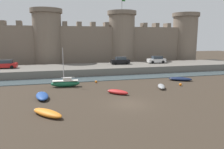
{
  "coord_description": "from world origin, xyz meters",
  "views": [
    {
      "loc": [
        -7.8,
        -22.27,
        7.4
      ],
      "look_at": [
        -0.59,
        5.32,
        2.5
      ],
      "focal_mm": 35.0,
      "sensor_mm": 36.0,
      "label": 1
    }
  ],
  "objects_px": {
    "rowboat_near_channel_right": "(42,96)",
    "mooring_buoy_mid_mud": "(180,85)",
    "rowboat_midflat_right": "(47,113)",
    "car_quay_east": "(6,64)",
    "car_quay_west": "(120,61)",
    "car_quay_centre_east": "(157,60)",
    "rowboat_foreground_centre": "(180,79)",
    "sailboat_midflat_centre": "(66,83)",
    "rowboat_near_channel_left": "(161,86)",
    "rowboat_foreground_right": "(118,92)",
    "mooring_buoy_near_shore": "(96,82)"
  },
  "relations": [
    {
      "from": "sailboat_midflat_centre",
      "to": "mooring_buoy_mid_mud",
      "type": "bearing_deg",
      "value": -12.76
    },
    {
      "from": "rowboat_foreground_centre",
      "to": "rowboat_foreground_right",
      "type": "xyz_separation_m",
      "value": [
        -12.92,
        -5.87,
        -0.01
      ]
    },
    {
      "from": "car_quay_east",
      "to": "car_quay_centre_east",
      "type": "height_order",
      "value": "same"
    },
    {
      "from": "car_quay_centre_east",
      "to": "rowboat_near_channel_left",
      "type": "bearing_deg",
      "value": -113.92
    },
    {
      "from": "mooring_buoy_mid_mud",
      "to": "car_quay_centre_east",
      "type": "distance_m",
      "value": 17.68
    },
    {
      "from": "mooring_buoy_mid_mud",
      "to": "sailboat_midflat_centre",
      "type": "bearing_deg",
      "value": 167.24
    },
    {
      "from": "sailboat_midflat_centre",
      "to": "rowboat_midflat_right",
      "type": "bearing_deg",
      "value": -100.68
    },
    {
      "from": "rowboat_foreground_centre",
      "to": "rowboat_foreground_right",
      "type": "bearing_deg",
      "value": -155.57
    },
    {
      "from": "rowboat_foreground_right",
      "to": "car_quay_centre_east",
      "type": "height_order",
      "value": "car_quay_centre_east"
    },
    {
      "from": "rowboat_foreground_right",
      "to": "car_quay_west",
      "type": "bearing_deg",
      "value": 72.17
    },
    {
      "from": "sailboat_midflat_centre",
      "to": "rowboat_near_channel_right",
      "type": "bearing_deg",
      "value": -117.88
    },
    {
      "from": "rowboat_foreground_centre",
      "to": "rowboat_near_channel_left",
      "type": "height_order",
      "value": "rowboat_foreground_centre"
    },
    {
      "from": "rowboat_foreground_right",
      "to": "rowboat_near_channel_left",
      "type": "bearing_deg",
      "value": 11.58
    },
    {
      "from": "rowboat_near_channel_left",
      "to": "sailboat_midflat_centre",
      "type": "bearing_deg",
      "value": 160.97
    },
    {
      "from": "rowboat_foreground_centre",
      "to": "rowboat_near_channel_right",
      "type": "relative_size",
      "value": 1.05
    },
    {
      "from": "mooring_buoy_near_shore",
      "to": "sailboat_midflat_centre",
      "type": "bearing_deg",
      "value": -162.07
    },
    {
      "from": "rowboat_foreground_centre",
      "to": "rowboat_midflat_right",
      "type": "height_order",
      "value": "rowboat_midflat_right"
    },
    {
      "from": "rowboat_near_channel_left",
      "to": "mooring_buoy_near_shore",
      "type": "relative_size",
      "value": 7.84
    },
    {
      "from": "rowboat_foreground_centre",
      "to": "mooring_buoy_near_shore",
      "type": "distance_m",
      "value": 14.46
    },
    {
      "from": "rowboat_near_channel_right",
      "to": "mooring_buoy_mid_mud",
      "type": "xyz_separation_m",
      "value": [
        20.19,
        1.96,
        -0.13
      ]
    },
    {
      "from": "rowboat_foreground_centre",
      "to": "rowboat_midflat_right",
      "type": "xyz_separation_m",
      "value": [
        -21.62,
        -11.97,
        0.0
      ]
    },
    {
      "from": "rowboat_foreground_centre",
      "to": "car_quay_centre_east",
      "type": "distance_m",
      "value": 13.68
    },
    {
      "from": "rowboat_midflat_right",
      "to": "car_quay_east",
      "type": "bearing_deg",
      "value": 108.48
    },
    {
      "from": "rowboat_near_channel_left",
      "to": "mooring_buoy_mid_mud",
      "type": "bearing_deg",
      "value": 11.97
    },
    {
      "from": "rowboat_near_channel_right",
      "to": "mooring_buoy_mid_mud",
      "type": "relative_size",
      "value": 9.0
    },
    {
      "from": "rowboat_foreground_centre",
      "to": "car_quay_east",
      "type": "distance_m",
      "value": 32.62
    },
    {
      "from": "car_quay_west",
      "to": "car_quay_east",
      "type": "bearing_deg",
      "value": -178.23
    },
    {
      "from": "rowboat_near_channel_right",
      "to": "mooring_buoy_near_shore",
      "type": "relative_size",
      "value": 10.05
    },
    {
      "from": "rowboat_near_channel_right",
      "to": "rowboat_midflat_right",
      "type": "relative_size",
      "value": 1.07
    },
    {
      "from": "rowboat_midflat_right",
      "to": "car_quay_west",
      "type": "height_order",
      "value": "car_quay_west"
    },
    {
      "from": "rowboat_near_channel_left",
      "to": "car_quay_east",
      "type": "height_order",
      "value": "car_quay_east"
    },
    {
      "from": "rowboat_foreground_centre",
      "to": "car_quay_east",
      "type": "bearing_deg",
      "value": 156.75
    },
    {
      "from": "rowboat_near_channel_right",
      "to": "car_quay_east",
      "type": "height_order",
      "value": "car_quay_east"
    },
    {
      "from": "rowboat_near_channel_right",
      "to": "mooring_buoy_near_shore",
      "type": "height_order",
      "value": "rowboat_near_channel_right"
    },
    {
      "from": "car_quay_west",
      "to": "mooring_buoy_near_shore",
      "type": "bearing_deg",
      "value": -123.17
    },
    {
      "from": "rowboat_foreground_right",
      "to": "sailboat_midflat_centre",
      "type": "height_order",
      "value": "sailboat_midflat_centre"
    },
    {
      "from": "rowboat_near_channel_left",
      "to": "rowboat_near_channel_right",
      "type": "relative_size",
      "value": 0.78
    },
    {
      "from": "car_quay_west",
      "to": "car_quay_centre_east",
      "type": "height_order",
      "value": "same"
    },
    {
      "from": "rowboat_foreground_centre",
      "to": "sailboat_midflat_centre",
      "type": "relative_size",
      "value": 0.7
    },
    {
      "from": "car_quay_east",
      "to": "sailboat_midflat_centre",
      "type": "bearing_deg",
      "value": -50.02
    },
    {
      "from": "sailboat_midflat_centre",
      "to": "mooring_buoy_mid_mud",
      "type": "xyz_separation_m",
      "value": [
        17.1,
        -3.87,
        -0.37
      ]
    },
    {
      "from": "car_quay_centre_east",
      "to": "mooring_buoy_mid_mud",
      "type": "bearing_deg",
      "value": -104.04
    },
    {
      "from": "rowboat_near_channel_left",
      "to": "mooring_buoy_mid_mud",
      "type": "xyz_separation_m",
      "value": [
        3.64,
        0.77,
        -0.09
      ]
    },
    {
      "from": "rowboat_near_channel_left",
      "to": "car_quay_west",
      "type": "bearing_deg",
      "value": 92.57
    },
    {
      "from": "rowboat_midflat_right",
      "to": "car_quay_centre_east",
      "type": "bearing_deg",
      "value": 46.99
    },
    {
      "from": "rowboat_foreground_centre",
      "to": "sailboat_midflat_centre",
      "type": "height_order",
      "value": "sailboat_midflat_centre"
    },
    {
      "from": "mooring_buoy_mid_mud",
      "to": "rowboat_foreground_centre",
      "type": "bearing_deg",
      "value": 58.69
    },
    {
      "from": "car_quay_west",
      "to": "car_quay_east",
      "type": "xyz_separation_m",
      "value": [
        -23.25,
        -0.72,
        0.0
      ]
    },
    {
      "from": "rowboat_near_channel_right",
      "to": "rowboat_foreground_centre",
      "type": "bearing_deg",
      "value": 14.05
    },
    {
      "from": "rowboat_near_channel_left",
      "to": "rowboat_near_channel_right",
      "type": "xyz_separation_m",
      "value": [
        -16.55,
        -1.18,
        0.03
      ]
    }
  ]
}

